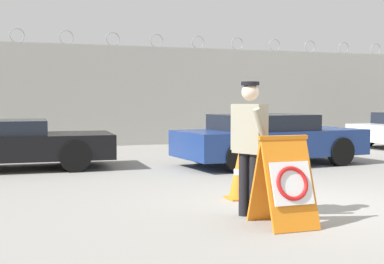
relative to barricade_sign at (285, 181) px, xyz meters
name	(u,v)px	position (x,y,z in m)	size (l,w,h in m)	color
ground_plane	(314,206)	(1.06, 0.99, -0.56)	(90.00, 90.00, 0.00)	gray
perimeter_wall	(135,96)	(1.06, 12.14, 1.13)	(36.00, 0.30, 3.83)	beige
barricade_sign	(285,181)	(0.00, 0.00, 0.00)	(0.67, 0.79, 1.14)	orange
security_guard	(250,141)	(-0.17, 0.64, 0.46)	(0.41, 0.70, 1.81)	black
traffic_cone_mid	(239,176)	(0.22, 1.84, -0.19)	(0.37, 0.37, 0.75)	orange
parked_car_front_coupe	(3,144)	(-3.26, 6.80, 0.02)	(4.79, 2.09, 1.11)	black
parked_car_rear_sedan	(269,139)	(2.74, 5.59, 0.06)	(4.67, 2.32, 1.22)	black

